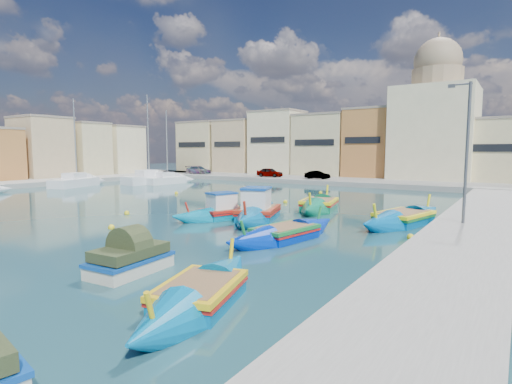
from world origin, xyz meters
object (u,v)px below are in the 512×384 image
Objects in this scene: quay_street_lamp at (466,152)px; luzzu_cyan_south at (200,296)px; luzzu_blue_cabin at (258,213)px; luzzu_green at (319,206)px; luzzu_turquoise_cabin at (227,213)px; yacht_mid at (85,182)px; tender_near at (130,260)px; church_block at (435,120)px; luzzu_blue_south at (285,234)px; luzzu_cyan_mid at (404,220)px; yacht_north at (175,180)px; yacht_midnorth at (158,179)px.

quay_street_lamp reaches higher than luzzu_cyan_south.
luzzu_blue_cabin is 6.16m from luzzu_green.
yacht_mid is (-29.58, 9.11, 0.13)m from luzzu_turquoise_cabin.
tender_near is 39.52m from yacht_mid.
church_block reaches higher than yacht_mid.
luzzu_blue_cabin is 32.68m from yacht_mid.
yacht_mid reaches higher than luzzu_cyan_south.
luzzu_blue_south is (2.78, -10.03, -0.05)m from luzzu_green.
luzzu_cyan_mid is at bearing -20.80° from luzzu_green.
yacht_midnorth reaches higher than yacht_north.
yacht_midnorth is at bearing 136.02° from tender_near.
luzzu_green is at bearing 162.35° from quay_street_lamp.
quay_street_lamp is 16.88m from luzzu_cyan_south.
luzzu_cyan_south is at bearing -29.20° from yacht_mid.
tender_near is 0.31× the size of yacht_north.
church_block is 6.03× the size of tender_near.
quay_street_lamp reaches higher than tender_near.
luzzu_turquoise_cabin is 0.93× the size of luzzu_green.
yacht_midnorth is (-30.96, 20.09, 0.24)m from luzzu_blue_south.
luzzu_turquoise_cabin reaches higher than tender_near.
yacht_north reaches higher than luzzu_cyan_south.
luzzu_blue_cabin reaches higher than luzzu_cyan_mid.
luzzu_blue_south is at bearing -36.34° from yacht_north.
luzzu_cyan_mid is at bearing -22.83° from yacht_north.
luzzu_cyan_mid is at bearing -7.21° from yacht_mid.
luzzu_cyan_mid is at bearing 22.58° from luzzu_blue_cabin.
yacht_midnorth is (-1.91, -1.28, 0.09)m from yacht_north.
luzzu_cyan_mid reaches higher than luzzu_blue_south.
yacht_midnorth is (-33.07, 28.80, 0.24)m from luzzu_cyan_south.
quay_street_lamp is 40.46m from yacht_midnorth.
church_block is 50.33m from luzzu_cyan_south.
yacht_midnorth reaches higher than luzzu_turquoise_cabin.
tender_near is at bearing -47.22° from yacht_north.
yacht_north is at bearing -145.76° from church_block.
luzzu_turquoise_cabin is at bearing -165.40° from quay_street_lamp.
luzzu_blue_cabin reaches higher than luzzu_green.
church_block is 32.00m from luzzu_green.
luzzu_turquoise_cabin is 30.95m from yacht_mid.
yacht_midnorth is (-38.05, 13.19, -3.84)m from quay_street_lamp.
tender_near is (-4.12, 0.86, 0.21)m from luzzu_cyan_south.
luzzu_blue_cabin is at bearing -157.42° from luzzu_cyan_mid.
yacht_north is (-32.96, 13.88, 0.12)m from luzzu_cyan_mid.
luzzu_blue_south is (-7.09, -6.89, -4.09)m from quay_street_lamp.
tender_near is (2.30, -11.92, 0.07)m from luzzu_blue_cabin.
yacht_midnorth is at bearing 160.14° from luzzu_cyan_mid.
yacht_mid reaches higher than quay_street_lamp.
luzzu_cyan_south is at bearing -107.70° from quay_street_lamp.
yacht_mid is at bearing -141.39° from church_block.
church_block is 2.01× the size of luzzu_cyan_mid.
quay_street_lamp is 2.53× the size of tender_near.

